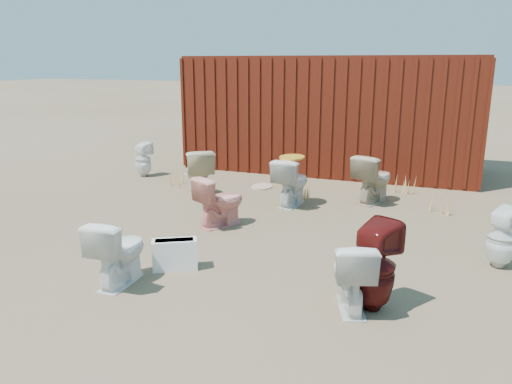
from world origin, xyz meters
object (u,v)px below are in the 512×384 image
(toilet_front_pink, at_px, (220,201))
(toilet_back_beige_right, at_px, (374,179))
(toilet_back_a, at_px, (143,159))
(toilet_back_beige_left, at_px, (198,173))
(toilet_back_yellowlid, at_px, (292,182))
(toilet_front_a, at_px, (119,251))
(shipping_container, at_px, (332,113))
(loose_tank, at_px, (175,254))
(toilet_front_maroon, at_px, (375,266))
(toilet_front_c, at_px, (351,274))
(toilet_back_e, at_px, (502,238))

(toilet_front_pink, xyz_separation_m, toilet_back_beige_right, (1.85, 2.03, 0.04))
(toilet_back_a, distance_m, toilet_back_beige_right, 4.68)
(toilet_back_beige_left, bearing_deg, toilet_back_yellowlid, 145.05)
(toilet_front_a, distance_m, toilet_back_beige_right, 4.63)
(shipping_container, bearing_deg, loose_tank, -93.40)
(toilet_front_a, height_order, toilet_front_maroon, toilet_front_maroon)
(toilet_back_yellowlid, bearing_deg, toilet_front_a, 83.98)
(shipping_container, relative_size, toilet_front_maroon, 6.87)
(toilet_front_c, relative_size, toilet_front_maroon, 0.80)
(shipping_container, height_order, toilet_front_c, shipping_container)
(toilet_front_pink, relative_size, toilet_back_e, 1.03)
(toilet_back_beige_right, xyz_separation_m, toilet_back_e, (1.76, -2.23, -0.05))
(toilet_back_a, xyz_separation_m, toilet_back_e, (6.44, -2.53, 0.00))
(toilet_back_yellowlid, bearing_deg, toilet_back_e, 158.95)
(toilet_front_a, distance_m, toilet_front_c, 2.40)
(toilet_front_pink, height_order, loose_tank, toilet_front_pink)
(toilet_front_maroon, distance_m, toilet_back_e, 1.96)
(toilet_back_yellowlid, height_order, toilet_back_e, toilet_back_yellowlid)
(toilet_front_c, bearing_deg, toilet_front_pink, -58.66)
(toilet_back_beige_right, height_order, toilet_back_yellowlid, toilet_back_beige_right)
(toilet_back_beige_left, distance_m, toilet_back_yellowlid, 1.67)
(toilet_back_beige_left, relative_size, toilet_back_yellowlid, 1.07)
(shipping_container, height_order, loose_tank, shipping_container)
(loose_tank, bearing_deg, toilet_back_beige_left, 82.57)
(toilet_front_pink, bearing_deg, toilet_back_beige_right, -102.67)
(toilet_front_a, xyz_separation_m, toilet_back_beige_left, (-0.87, 3.46, 0.06))
(toilet_back_a, xyz_separation_m, loose_tank, (3.00, -3.92, -0.18))
(toilet_front_maroon, xyz_separation_m, toilet_back_beige_right, (-0.56, 3.78, -0.03))
(toilet_front_c, bearing_deg, toilet_back_a, -58.78)
(shipping_container, distance_m, toilet_front_a, 6.82)
(toilet_back_yellowlid, bearing_deg, toilet_front_pink, 72.11)
(toilet_back_a, bearing_deg, toilet_back_beige_left, 162.60)
(toilet_front_pink, bearing_deg, toilet_back_a, -9.78)
(toilet_front_maroon, bearing_deg, toilet_back_beige_right, -56.81)
(toilet_back_yellowlid, bearing_deg, toilet_front_c, 123.19)
(toilet_front_pink, relative_size, toilet_front_maroon, 0.84)
(toilet_front_a, relative_size, toilet_back_a, 1.03)
(toilet_front_c, distance_m, toilet_back_beige_right, 3.85)
(toilet_back_yellowlid, bearing_deg, toilet_front_maroon, 126.43)
(toilet_back_a, relative_size, toilet_back_beige_right, 0.87)
(toilet_front_maroon, xyz_separation_m, toilet_back_beige_left, (-3.45, 3.08, -0.02))
(toilet_back_a, height_order, loose_tank, toilet_back_a)
(toilet_back_beige_right, bearing_deg, toilet_back_a, 17.58)
(toilet_front_maroon, bearing_deg, loose_tank, 20.73)
(toilet_front_c, distance_m, loose_tank, 2.05)
(toilet_back_beige_right, distance_m, toilet_back_yellowlid, 1.38)
(toilet_back_e, bearing_deg, toilet_front_c, 81.23)
(toilet_front_pink, xyz_separation_m, toilet_back_yellowlid, (0.64, 1.38, 0.03))
(shipping_container, xyz_separation_m, toilet_back_yellowlid, (0.09, -3.22, -0.81))
(loose_tank, bearing_deg, shipping_container, 56.55)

